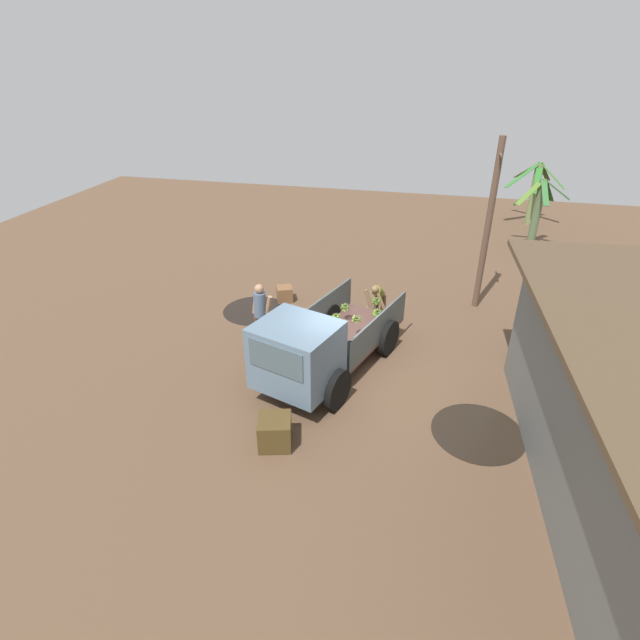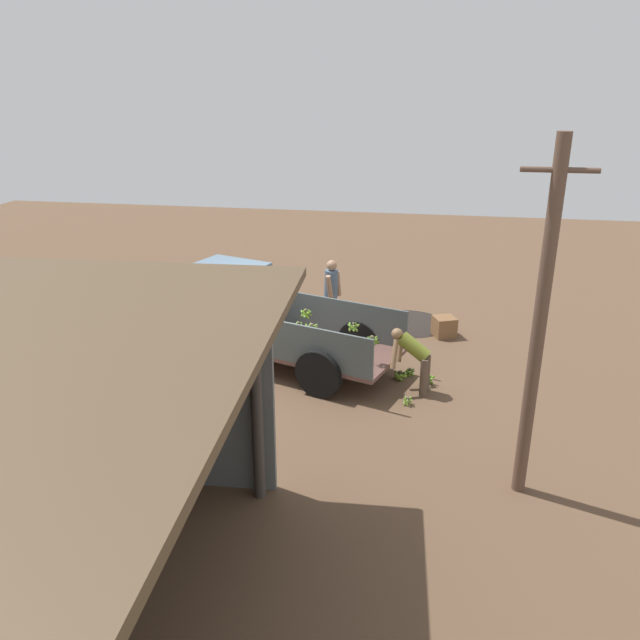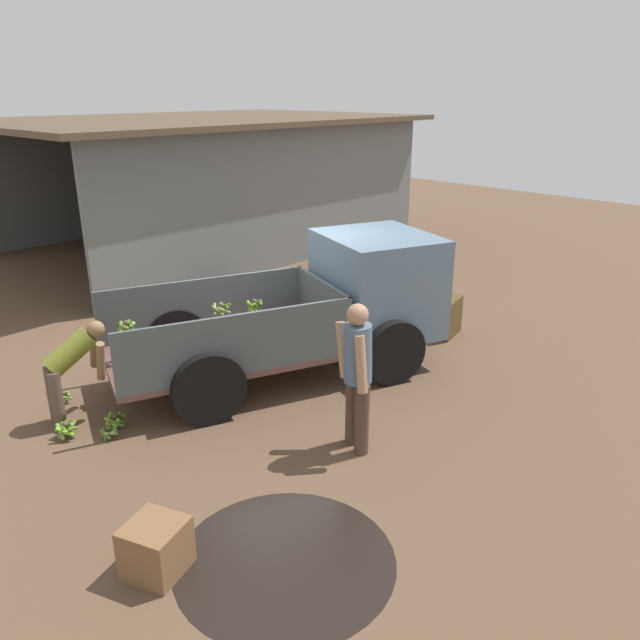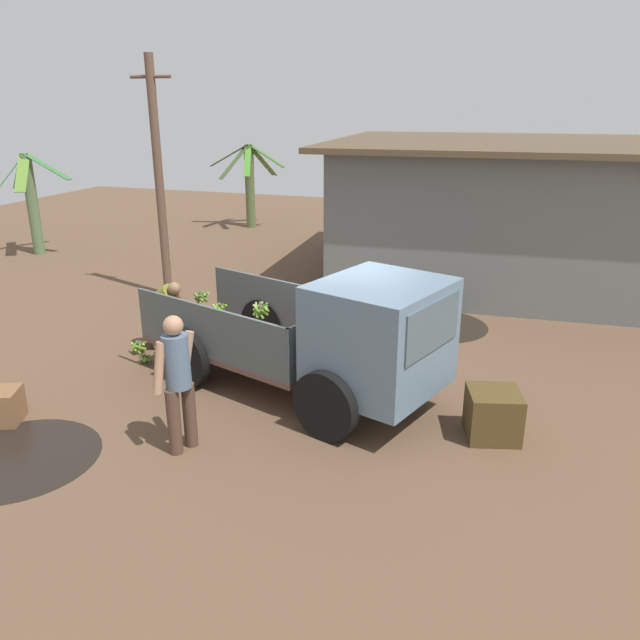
% 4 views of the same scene
% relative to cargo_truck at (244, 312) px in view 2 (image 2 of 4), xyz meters
% --- Properties ---
extents(ground, '(36.00, 36.00, 0.00)m').
position_rel_cargo_truck_xyz_m(ground, '(-0.60, 1.07, -1.02)').
color(ground, brown).
extents(mud_patch_0, '(1.96, 1.96, 0.01)m').
position_rel_cargo_truck_xyz_m(mud_patch_0, '(-3.38, -2.60, -1.01)').
color(mud_patch_0, black).
rests_on(mud_patch_0, ground).
extents(mud_patch_1, '(1.92, 1.92, 0.01)m').
position_rel_cargo_truck_xyz_m(mud_patch_1, '(0.76, 3.78, -1.01)').
color(mud_patch_1, black).
rests_on(mud_patch_1, ground).
extents(cargo_truck, '(4.96, 3.09, 1.92)m').
position_rel_cargo_truck_xyz_m(cargo_truck, '(0.00, 0.00, 0.00)').
color(cargo_truck, brown).
rests_on(cargo_truck, ground).
extents(utility_pole, '(0.92, 0.18, 5.01)m').
position_rel_cargo_truck_xyz_m(utility_pole, '(-5.28, 3.92, 1.54)').
color(utility_pole, brown).
rests_on(utility_pole, ground).
extents(person_foreground_visitor, '(0.44, 0.67, 1.75)m').
position_rel_cargo_truck_xyz_m(person_foreground_visitor, '(-1.59, -1.76, -0.04)').
color(person_foreground_visitor, '#50382B').
rests_on(person_foreground_visitor, ground).
extents(person_worker_loading, '(0.78, 0.68, 1.25)m').
position_rel_cargo_truck_xyz_m(person_worker_loading, '(-3.63, 1.07, -0.27)').
color(person_worker_loading, brown).
rests_on(person_worker_loading, ground).
extents(banana_bunch_on_ground_0, '(0.18, 0.17, 0.17)m').
position_rel_cargo_truck_xyz_m(banana_bunch_on_ground_0, '(-3.57, 1.64, -0.92)').
color(banana_bunch_on_ground_0, brown).
rests_on(banana_bunch_on_ground_0, ground).
extents(banana_bunch_on_ground_1, '(0.27, 0.27, 0.19)m').
position_rel_cargo_truck_xyz_m(banana_bunch_on_ground_1, '(-3.37, 0.59, -0.92)').
color(banana_bunch_on_ground_1, '#463F2E').
rests_on(banana_bunch_on_ground_1, ground).
extents(banana_bunch_on_ground_2, '(0.29, 0.28, 0.22)m').
position_rel_cargo_truck_xyz_m(banana_bunch_on_ground_2, '(-3.91, 0.75, -0.89)').
color(banana_bunch_on_ground_2, brown).
rests_on(banana_bunch_on_ground_2, ground).
extents(banana_bunch_on_ground_3, '(0.21, 0.20, 0.17)m').
position_rel_cargo_truck_xyz_m(banana_bunch_on_ground_3, '(-3.56, 0.38, -0.92)').
color(banana_bunch_on_ground_3, '#4B4431').
rests_on(banana_bunch_on_ground_3, ground).
extents(wooden_crate_0, '(0.62, 0.62, 0.47)m').
position_rel_cargo_truck_xyz_m(wooden_crate_0, '(-4.24, -1.93, -0.78)').
color(wooden_crate_0, brown).
rests_on(wooden_crate_0, ground).
extents(wooden_crate_1, '(0.80, 0.80, 0.63)m').
position_rel_cargo_truck_xyz_m(wooden_crate_1, '(2.04, -0.22, -0.70)').
color(wooden_crate_1, '#4E3B1C').
rests_on(wooden_crate_1, ground).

